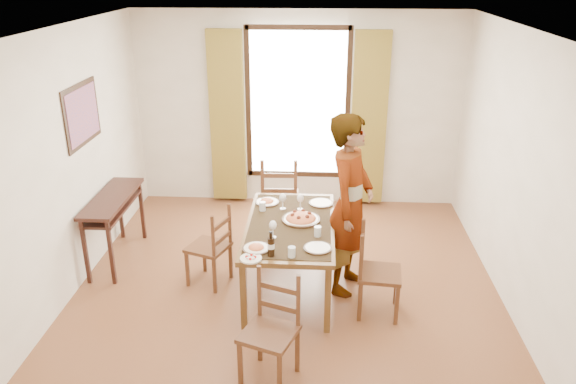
# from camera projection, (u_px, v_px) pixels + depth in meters

# --- Properties ---
(ground) EXTENTS (5.00, 5.00, 0.00)m
(ground) POSITION_uv_depth(u_px,v_px,m) (287.00, 291.00, 6.00)
(ground) COLOR #58311B
(ground) RESTS_ON ground
(room_shell) EXTENTS (4.60, 5.10, 2.74)m
(room_shell) POSITION_uv_depth(u_px,v_px,m) (287.00, 150.00, 5.53)
(room_shell) COLOR silver
(room_shell) RESTS_ON ground
(console_table) EXTENTS (0.38, 1.20, 0.80)m
(console_table) POSITION_uv_depth(u_px,v_px,m) (113.00, 206.00, 6.40)
(console_table) COLOR black
(console_table) RESTS_ON ground
(dining_table) EXTENTS (0.91, 1.66, 0.76)m
(dining_table) POSITION_uv_depth(u_px,v_px,m) (290.00, 230.00, 5.83)
(dining_table) COLOR brown
(dining_table) RESTS_ON ground
(chair_west) EXTENTS (0.51, 0.51, 0.90)m
(chair_west) POSITION_uv_depth(u_px,v_px,m) (211.00, 248.00, 6.02)
(chair_west) COLOR #50271A
(chair_west) RESTS_ON ground
(chair_north) EXTENTS (0.48, 0.48, 1.06)m
(chair_north) POSITION_uv_depth(u_px,v_px,m) (280.00, 199.00, 7.08)
(chair_north) COLOR #50271A
(chair_north) RESTS_ON ground
(chair_south) EXTENTS (0.54, 0.54, 0.94)m
(chair_south) POSITION_uv_depth(u_px,v_px,m) (271.00, 332.00, 4.62)
(chair_south) COLOR #50271A
(chair_south) RESTS_ON ground
(chair_east) EXTENTS (0.45, 0.45, 0.93)m
(chair_east) POSITION_uv_depth(u_px,v_px,m) (376.00, 274.00, 5.49)
(chair_east) COLOR #50271A
(chair_east) RESTS_ON ground
(man) EXTENTS (0.99, 0.89, 1.92)m
(man) POSITION_uv_depth(u_px,v_px,m) (350.00, 205.00, 5.74)
(man) COLOR gray
(man) RESTS_ON ground
(plate_sw) EXTENTS (0.27, 0.27, 0.05)m
(plate_sw) POSITION_uv_depth(u_px,v_px,m) (256.00, 247.00, 5.27)
(plate_sw) COLOR silver
(plate_sw) RESTS_ON dining_table
(plate_se) EXTENTS (0.27, 0.27, 0.05)m
(plate_se) POSITION_uv_depth(u_px,v_px,m) (318.00, 247.00, 5.28)
(plate_se) COLOR silver
(plate_se) RESTS_ON dining_table
(plate_nw) EXTENTS (0.27, 0.27, 0.05)m
(plate_nw) POSITION_uv_depth(u_px,v_px,m) (267.00, 201.00, 6.28)
(plate_nw) COLOR silver
(plate_nw) RESTS_ON dining_table
(plate_ne) EXTENTS (0.27, 0.27, 0.05)m
(plate_ne) POSITION_uv_depth(u_px,v_px,m) (321.00, 202.00, 6.26)
(plate_ne) COLOR silver
(plate_ne) RESTS_ON dining_table
(pasta_platter) EXTENTS (0.40, 0.40, 0.10)m
(pasta_platter) POSITION_uv_depth(u_px,v_px,m) (301.00, 216.00, 5.85)
(pasta_platter) COLOR #B53A17
(pasta_platter) RESTS_ON dining_table
(caprese_plate) EXTENTS (0.20, 0.20, 0.04)m
(caprese_plate) POSITION_uv_depth(u_px,v_px,m) (251.00, 257.00, 5.10)
(caprese_plate) COLOR silver
(caprese_plate) RESTS_ON dining_table
(wine_glass_a) EXTENTS (0.08, 0.08, 0.18)m
(wine_glass_a) POSITION_uv_depth(u_px,v_px,m) (273.00, 229.00, 5.47)
(wine_glass_a) COLOR white
(wine_glass_a) RESTS_ON dining_table
(wine_glass_b) EXTENTS (0.08, 0.08, 0.18)m
(wine_glass_b) POSITION_uv_depth(u_px,v_px,m) (300.00, 202.00, 6.09)
(wine_glass_b) COLOR white
(wine_glass_b) RESTS_ON dining_table
(wine_glass_c) EXTENTS (0.08, 0.08, 0.18)m
(wine_glass_c) POSITION_uv_depth(u_px,v_px,m) (283.00, 201.00, 6.11)
(wine_glass_c) COLOR white
(wine_glass_c) RESTS_ON dining_table
(tumbler_a) EXTENTS (0.07, 0.07, 0.10)m
(tumbler_a) POSITION_uv_depth(u_px,v_px,m) (318.00, 231.00, 5.52)
(tumbler_a) COLOR silver
(tumbler_a) RESTS_ON dining_table
(tumbler_b) EXTENTS (0.07, 0.07, 0.10)m
(tumbler_b) POSITION_uv_depth(u_px,v_px,m) (262.00, 206.00, 6.09)
(tumbler_b) COLOR silver
(tumbler_b) RESTS_ON dining_table
(tumbler_c) EXTENTS (0.07, 0.07, 0.10)m
(tumbler_c) POSITION_uv_depth(u_px,v_px,m) (292.00, 252.00, 5.13)
(tumbler_c) COLOR silver
(tumbler_c) RESTS_ON dining_table
(wine_bottle) EXTENTS (0.07, 0.07, 0.25)m
(wine_bottle) POSITION_uv_depth(u_px,v_px,m) (271.00, 244.00, 5.13)
(wine_bottle) COLOR black
(wine_bottle) RESTS_ON dining_table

